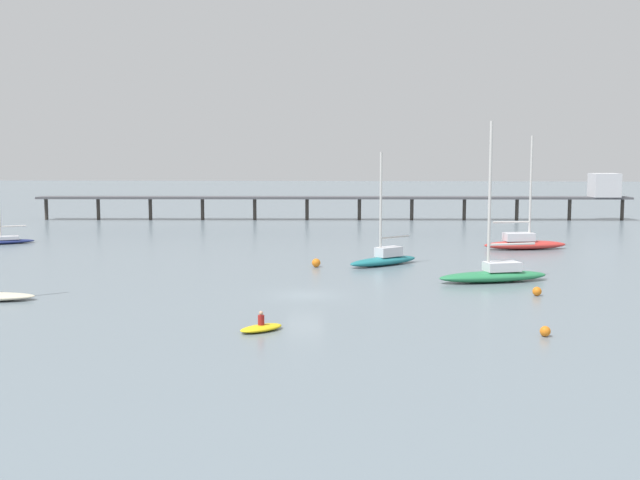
{
  "coord_description": "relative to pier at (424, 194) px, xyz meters",
  "views": [
    {
      "loc": [
        3.67,
        -54.57,
        10.05
      ],
      "look_at": [
        0.0,
        20.76,
        1.5
      ],
      "focal_mm": 45.11,
      "sensor_mm": 36.0,
      "label": 1
    }
  ],
  "objects": [
    {
      "name": "sailboat_green",
      "position": [
        1.1,
        -53.42,
        -2.96
      ],
      "size": [
        8.96,
        4.44,
        12.14
      ],
      "color": "#287F4C",
      "rests_on": "ground_plane"
    },
    {
      "name": "ground_plane",
      "position": [
        -12.9,
        -59.8,
        -3.68
      ],
      "size": [
        400.0,
        400.0,
        0.0
      ],
      "primitive_type": "plane",
      "color": "slate"
    },
    {
      "name": "mooring_buoy_mid",
      "position": [
        0.83,
        -71.42,
        -3.39
      ],
      "size": [
        0.58,
        0.58,
        0.58
      ],
      "primitive_type": "sphere",
      "color": "orange",
      "rests_on": "ground_plane"
    },
    {
      "name": "sailboat_navy",
      "position": [
        -47.02,
        -31.06,
        -3.19
      ],
      "size": [
        6.41,
        4.4,
        8.22
      ],
      "color": "navy",
      "rests_on": "ground_plane"
    },
    {
      "name": "sailboat_red",
      "position": [
        7.42,
        -33.06,
        -2.95
      ],
      "size": [
        8.79,
        3.82,
        11.38
      ],
      "color": "red",
      "rests_on": "ground_plane"
    },
    {
      "name": "pier",
      "position": [
        0.0,
        0.0,
        0.0
      ],
      "size": [
        84.02,
        6.51,
        6.64
      ],
      "color": "#4C4C51",
      "rests_on": "ground_plane"
    },
    {
      "name": "dinghy_yellow",
      "position": [
        -14.62,
        -70.87,
        -3.47
      ],
      "size": [
        2.81,
        2.71,
        1.14
      ],
      "color": "yellow",
      "rests_on": "ground_plane"
    },
    {
      "name": "mooring_buoy_outer",
      "position": [
        -12.87,
        -46.45,
        -3.31
      ],
      "size": [
        0.74,
        0.74,
        0.74
      ],
      "primitive_type": "sphere",
      "color": "orange",
      "rests_on": "ground_plane"
    },
    {
      "name": "mooring_buoy_inner",
      "position": [
        3.05,
        -59.19,
        -3.37
      ],
      "size": [
        0.62,
        0.62,
        0.62
      ],
      "primitive_type": "sphere",
      "color": "orange",
      "rests_on": "ground_plane"
    },
    {
      "name": "sailboat_teal",
      "position": [
        -6.99,
        -44.98,
        -2.99
      ],
      "size": [
        6.75,
        6.02,
        9.81
      ],
      "color": "#1E727A",
      "rests_on": "ground_plane"
    }
  ]
}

